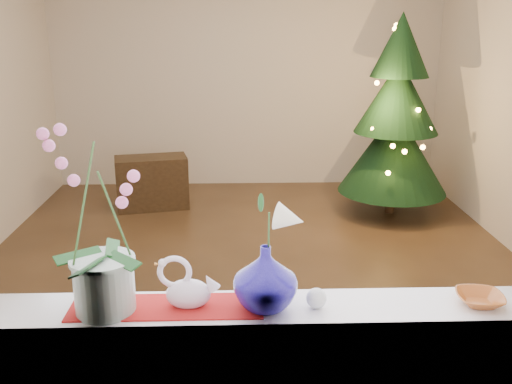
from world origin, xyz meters
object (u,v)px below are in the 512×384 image
at_px(orchid_pot, 99,222).
at_px(blue_vase, 265,273).
at_px(side_table, 152,183).
at_px(swan, 188,283).
at_px(xmas_tree, 396,117).
at_px(amber_dish, 480,300).
at_px(paperweight, 316,298).

xyz_separation_m(orchid_pot, blue_vase, (0.57, 0.00, -0.20)).
bearing_deg(side_table, swan, -91.47).
bearing_deg(side_table, xmas_tree, -17.27).
height_order(blue_vase, xmas_tree, xmas_tree).
distance_m(amber_dish, xmas_tree, 3.79).
xyz_separation_m(amber_dish, side_table, (-1.80, 3.96, -0.66)).
bearing_deg(blue_vase, side_table, 104.22).
bearing_deg(amber_dish, orchid_pot, -179.74).
relative_size(swan, paperweight, 2.97).
bearing_deg(orchid_pot, xmas_tree, 61.13).
bearing_deg(paperweight, xmas_tree, 70.80).
xyz_separation_m(xmas_tree, side_table, (-2.49, 0.23, -0.73)).
relative_size(orchid_pot, swan, 3.03).
bearing_deg(orchid_pot, paperweight, 0.01).
height_order(blue_vase, amber_dish, blue_vase).
height_order(orchid_pot, blue_vase, orchid_pot).
height_order(blue_vase, side_table, blue_vase).
distance_m(swan, side_table, 4.08).
bearing_deg(swan, xmas_tree, 43.51).
distance_m(orchid_pot, paperweight, 0.82).
bearing_deg(xmas_tree, side_table, 174.62).
relative_size(paperweight, xmas_tree, 0.04).
bearing_deg(xmas_tree, paperweight, -109.20).
distance_m(swan, amber_dish, 1.07).
bearing_deg(side_table, amber_dish, -77.53).
xyz_separation_m(blue_vase, side_table, (-1.01, 3.97, -0.78)).
height_order(swan, blue_vase, blue_vase).
bearing_deg(orchid_pot, swan, 4.10).
xyz_separation_m(swan, xmas_tree, (1.76, 3.71, -0.01)).
bearing_deg(swan, side_table, 79.35).
bearing_deg(orchid_pot, blue_vase, 0.36).
relative_size(paperweight, amber_dish, 0.52).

